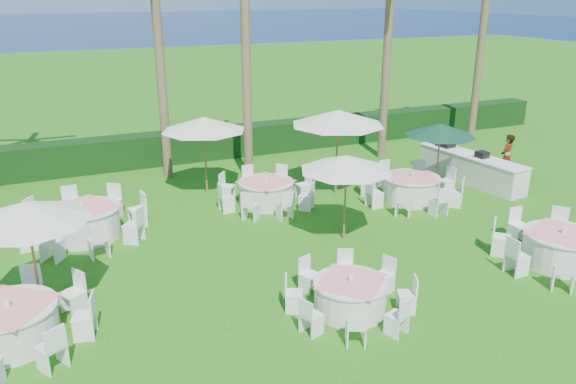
{
  "coord_description": "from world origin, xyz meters",
  "views": [
    {
      "loc": [
        -5.05,
        -9.44,
        6.44
      ],
      "look_at": [
        0.57,
        3.64,
        1.3
      ],
      "focal_mm": 35.0,
      "sensor_mm": 36.0,
      "label": 1
    }
  ],
  "objects_px": {
    "umbrella_c": "(204,124)",
    "umbrella_d": "(338,117)",
    "banquet_table_f": "(411,188)",
    "umbrella_green": "(441,130)",
    "staff_person": "(507,157)",
    "banquet_table_b": "(350,295)",
    "banquet_table_d": "(84,222)",
    "buffet_table": "(470,167)",
    "umbrella_a": "(26,212)",
    "banquet_table_c": "(561,248)",
    "banquet_table_a": "(11,324)",
    "banquet_table_e": "(266,192)",
    "umbrella_b": "(346,163)"
  },
  "relations": [
    {
      "from": "umbrella_a",
      "to": "banquet_table_c",
      "type": "bearing_deg",
      "value": -12.74
    },
    {
      "from": "banquet_table_e",
      "to": "umbrella_c",
      "type": "xyz_separation_m",
      "value": [
        -1.44,
        1.8,
        1.95
      ]
    },
    {
      "from": "umbrella_b",
      "to": "umbrella_d",
      "type": "bearing_deg",
      "value": 65.66
    },
    {
      "from": "banquet_table_f",
      "to": "buffet_table",
      "type": "xyz_separation_m",
      "value": [
        3.06,
        0.83,
        0.1
      ]
    },
    {
      "from": "staff_person",
      "to": "banquet_table_b",
      "type": "bearing_deg",
      "value": 7.32
    },
    {
      "from": "banquet_table_b",
      "to": "umbrella_green",
      "type": "relative_size",
      "value": 1.16
    },
    {
      "from": "umbrella_a",
      "to": "umbrella_b",
      "type": "distance_m",
      "value": 7.71
    },
    {
      "from": "banquet_table_a",
      "to": "umbrella_d",
      "type": "bearing_deg",
      "value": 27.65
    },
    {
      "from": "banquet_table_d",
      "to": "banquet_table_f",
      "type": "xyz_separation_m",
      "value": [
        9.92,
        -1.16,
        -0.03
      ]
    },
    {
      "from": "banquet_table_d",
      "to": "staff_person",
      "type": "relative_size",
      "value": 2.08
    },
    {
      "from": "banquet_table_e",
      "to": "umbrella_a",
      "type": "relative_size",
      "value": 1.21
    },
    {
      "from": "umbrella_d",
      "to": "umbrella_green",
      "type": "height_order",
      "value": "umbrella_d"
    },
    {
      "from": "banquet_table_c",
      "to": "banquet_table_d",
      "type": "height_order",
      "value": "banquet_table_d"
    },
    {
      "from": "umbrella_green",
      "to": "banquet_table_a",
      "type": "bearing_deg",
      "value": -163.15
    },
    {
      "from": "banquet_table_b",
      "to": "banquet_table_c",
      "type": "height_order",
      "value": "banquet_table_c"
    },
    {
      "from": "banquet_table_c",
      "to": "staff_person",
      "type": "height_order",
      "value": "staff_person"
    },
    {
      "from": "banquet_table_a",
      "to": "staff_person",
      "type": "relative_size",
      "value": 1.88
    },
    {
      "from": "banquet_table_c",
      "to": "umbrella_green",
      "type": "relative_size",
      "value": 1.38
    },
    {
      "from": "umbrella_d",
      "to": "buffet_table",
      "type": "relative_size",
      "value": 0.71
    },
    {
      "from": "umbrella_d",
      "to": "staff_person",
      "type": "relative_size",
      "value": 1.85
    },
    {
      "from": "banquet_table_c",
      "to": "umbrella_a",
      "type": "bearing_deg",
      "value": 167.26
    },
    {
      "from": "banquet_table_b",
      "to": "banquet_table_f",
      "type": "height_order",
      "value": "banquet_table_f"
    },
    {
      "from": "banquet_table_e",
      "to": "umbrella_green",
      "type": "xyz_separation_m",
      "value": [
        5.72,
        -1.11,
        1.72
      ]
    },
    {
      "from": "banquet_table_f",
      "to": "umbrella_a",
      "type": "relative_size",
      "value": 1.25
    },
    {
      "from": "banquet_table_d",
      "to": "buffet_table",
      "type": "xyz_separation_m",
      "value": [
        12.98,
        -0.32,
        0.08
      ]
    },
    {
      "from": "banquet_table_d",
      "to": "umbrella_c",
      "type": "bearing_deg",
      "value": 28.09
    },
    {
      "from": "banquet_table_a",
      "to": "staff_person",
      "type": "bearing_deg",
      "value": 14.0
    },
    {
      "from": "staff_person",
      "to": "banquet_table_c",
      "type": "bearing_deg",
      "value": 34.81
    },
    {
      "from": "banquet_table_c",
      "to": "umbrella_d",
      "type": "height_order",
      "value": "umbrella_d"
    },
    {
      "from": "banquet_table_c",
      "to": "umbrella_green",
      "type": "height_order",
      "value": "umbrella_green"
    },
    {
      "from": "buffet_table",
      "to": "banquet_table_b",
      "type": "bearing_deg",
      "value": -144.04
    },
    {
      "from": "umbrella_c",
      "to": "staff_person",
      "type": "relative_size",
      "value": 1.67
    },
    {
      "from": "banquet_table_e",
      "to": "buffet_table",
      "type": "relative_size",
      "value": 0.71
    },
    {
      "from": "banquet_table_f",
      "to": "umbrella_green",
      "type": "bearing_deg",
      "value": 17.56
    },
    {
      "from": "umbrella_d",
      "to": "banquet_table_b",
      "type": "bearing_deg",
      "value": -115.47
    },
    {
      "from": "banquet_table_e",
      "to": "banquet_table_f",
      "type": "distance_m",
      "value": 4.68
    },
    {
      "from": "banquet_table_c",
      "to": "staff_person",
      "type": "xyz_separation_m",
      "value": [
        3.56,
        5.68,
        0.4
      ]
    },
    {
      "from": "banquet_table_f",
      "to": "buffet_table",
      "type": "relative_size",
      "value": 0.74
    },
    {
      "from": "banquet_table_c",
      "to": "banquet_table_d",
      "type": "relative_size",
      "value": 0.94
    },
    {
      "from": "umbrella_green",
      "to": "umbrella_a",
      "type": "bearing_deg",
      "value": -166.74
    },
    {
      "from": "banquet_table_a",
      "to": "buffet_table",
      "type": "relative_size",
      "value": 0.72
    },
    {
      "from": "umbrella_green",
      "to": "banquet_table_e",
      "type": "bearing_deg",
      "value": 169.03
    },
    {
      "from": "banquet_table_f",
      "to": "umbrella_a",
      "type": "distance_m",
      "value": 11.52
    },
    {
      "from": "umbrella_c",
      "to": "umbrella_b",
      "type": "bearing_deg",
      "value": -64.25
    },
    {
      "from": "umbrella_c",
      "to": "staff_person",
      "type": "distance_m",
      "value": 10.73
    },
    {
      "from": "banquet_table_b",
      "to": "banquet_table_d",
      "type": "height_order",
      "value": "banquet_table_d"
    },
    {
      "from": "banquet_table_d",
      "to": "umbrella_a",
      "type": "xyz_separation_m",
      "value": [
        -1.17,
        -3.67,
        1.82
      ]
    },
    {
      "from": "banquet_table_a",
      "to": "umbrella_c",
      "type": "xyz_separation_m",
      "value": [
        5.74,
        6.82,
        1.95
      ]
    },
    {
      "from": "buffet_table",
      "to": "banquet_table_f",
      "type": "bearing_deg",
      "value": -164.76
    },
    {
      "from": "umbrella_c",
      "to": "umbrella_d",
      "type": "xyz_separation_m",
      "value": [
        3.97,
        -1.73,
        0.22
      ]
    }
  ]
}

